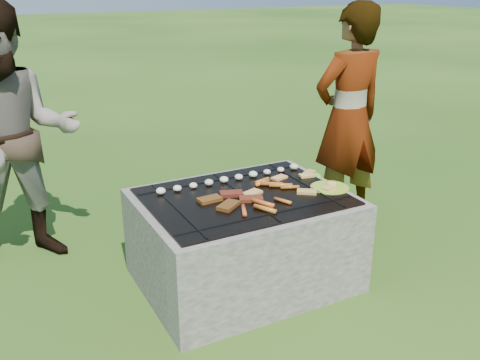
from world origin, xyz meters
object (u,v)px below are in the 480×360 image
object	(u,v)px
plate_near	(330,188)
cook	(348,118)
fire_pit	(244,242)
plate_far	(307,176)
bystander	(15,139)

from	to	relation	value
plate_near	cook	bearing A→B (deg)	44.75
fire_pit	cook	bearing A→B (deg)	21.40
plate_far	cook	distance (m)	0.74
fire_pit	bystander	world-z (taller)	bystander
fire_pit	cook	distance (m)	1.38
fire_pit	plate_far	distance (m)	0.66
cook	bystander	distance (m)	2.43
bystander	fire_pit	bearing A→B (deg)	-32.72
plate_far	cook	world-z (taller)	cook
plate_far	cook	size ratio (longest dim) A/B	0.13
fire_pit	cook	size ratio (longest dim) A/B	0.74
plate_far	plate_near	xyz separation A→B (m)	(-0.00, -0.26, -0.00)
bystander	cook	bearing A→B (deg)	-5.91
plate_far	cook	xyz separation A→B (m)	(0.60, 0.34, 0.26)
cook	plate_near	bearing A→B (deg)	42.34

